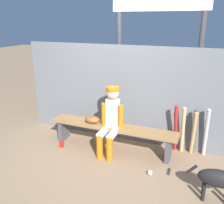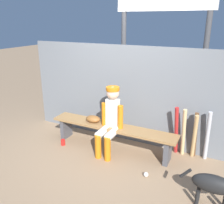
# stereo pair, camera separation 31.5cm
# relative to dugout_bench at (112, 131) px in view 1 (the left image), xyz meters

# --- Properties ---
(ground_plane) EXTENTS (30.00, 30.00, 0.00)m
(ground_plane) POSITION_rel_dugout_bench_xyz_m (0.00, 0.00, -0.36)
(ground_plane) COLOR #937556
(chainlink_fence) EXTENTS (3.97, 0.03, 1.83)m
(chainlink_fence) POSITION_rel_dugout_bench_xyz_m (0.00, 0.47, 0.56)
(chainlink_fence) COLOR slate
(chainlink_fence) RESTS_ON ground_plane
(dugout_bench) EXTENTS (2.35, 0.36, 0.46)m
(dugout_bench) POSITION_rel_dugout_bench_xyz_m (0.00, 0.00, 0.00)
(dugout_bench) COLOR olive
(dugout_bench) RESTS_ON ground_plane
(player_seated) EXTENTS (0.41, 0.55, 1.18)m
(player_seated) POSITION_rel_dugout_bench_xyz_m (0.01, -0.11, 0.29)
(player_seated) COLOR silver
(player_seated) RESTS_ON ground_plane
(baseball_glove) EXTENTS (0.28, 0.20, 0.12)m
(baseball_glove) POSITION_rel_dugout_bench_xyz_m (-0.39, 0.00, 0.16)
(baseball_glove) COLOR brown
(baseball_glove) RESTS_ON dugout_bench
(bat_aluminum_red) EXTENTS (0.09, 0.22, 0.90)m
(bat_aluminum_red) POSITION_rel_dugout_bench_xyz_m (1.07, 0.32, 0.09)
(bat_aluminum_red) COLOR #B22323
(bat_aluminum_red) RESTS_ON ground_plane
(bat_wood_natural) EXTENTS (0.08, 0.18, 0.88)m
(bat_wood_natural) POSITION_rel_dugout_bench_xyz_m (1.20, 0.32, 0.08)
(bat_wood_natural) COLOR tan
(bat_wood_natural) RESTS_ON ground_plane
(bat_wood_tan) EXTENTS (0.10, 0.20, 0.81)m
(bat_wood_tan) POSITION_rel_dugout_bench_xyz_m (1.38, 0.33, 0.05)
(bat_wood_tan) COLOR tan
(bat_wood_tan) RESTS_ON ground_plane
(bat_wood_dark) EXTENTS (0.09, 0.15, 0.82)m
(bat_wood_dark) POSITION_rel_dugout_bench_xyz_m (1.38, 0.37, 0.06)
(bat_wood_dark) COLOR brown
(bat_wood_dark) RESTS_ON ground_plane
(bat_aluminum_silver) EXTENTS (0.07, 0.15, 0.88)m
(bat_aluminum_silver) POSITION_rel_dugout_bench_xyz_m (1.57, 0.36, 0.09)
(bat_aluminum_silver) COLOR #B7B7BC
(bat_aluminum_silver) RESTS_ON ground_plane
(baseball) EXTENTS (0.07, 0.07, 0.07)m
(baseball) POSITION_rel_dugout_bench_xyz_m (0.84, -0.53, -0.32)
(baseball) COLOR white
(baseball) RESTS_ON ground_plane
(cup_on_ground) EXTENTS (0.08, 0.08, 0.11)m
(cup_on_ground) POSITION_rel_dugout_bench_xyz_m (-0.89, -0.29, -0.30)
(cup_on_ground) COLOR red
(cup_on_ground) RESTS_ON ground_plane
(cup_on_bench) EXTENTS (0.08, 0.08, 0.11)m
(cup_on_bench) POSITION_rel_dugout_bench_xyz_m (-0.04, -0.01, 0.16)
(cup_on_bench) COLOR #1E47AD
(cup_on_bench) RESTS_ON dugout_bench
(scoreboard) EXTENTS (2.13, 0.27, 3.39)m
(scoreboard) POSITION_rel_dugout_bench_xyz_m (0.56, 1.18, 2.01)
(scoreboard) COLOR #3F3F42
(scoreboard) RESTS_ON ground_plane
(dog) EXTENTS (0.84, 0.20, 0.49)m
(dog) POSITION_rel_dugout_bench_xyz_m (1.82, -0.75, -0.02)
(dog) COLOR black
(dog) RESTS_ON ground_plane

